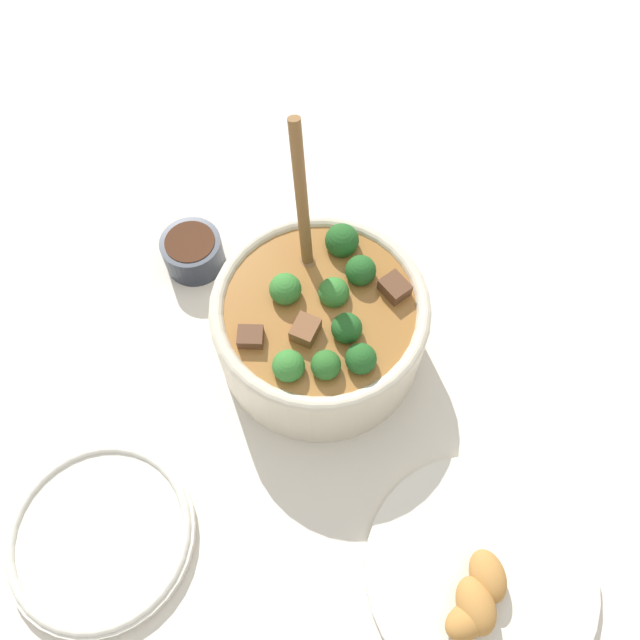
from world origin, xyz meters
name	(u,v)px	position (x,y,z in m)	size (l,w,h in m)	color
ground_plane	(320,347)	(0.00, 0.00, 0.00)	(4.00, 4.00, 0.00)	silver
stew_bowl	(320,323)	(0.00, 0.00, 0.06)	(0.23, 0.23, 0.26)	beige
condiment_bowl	(193,251)	(0.19, 0.04, 0.02)	(0.07, 0.07, 0.04)	#232833
empty_plate	(101,535)	(-0.02, 0.30, 0.01)	(0.19, 0.19, 0.02)	silver
food_plate	(480,577)	(-0.29, 0.05, 0.01)	(0.22, 0.22, 0.04)	silver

